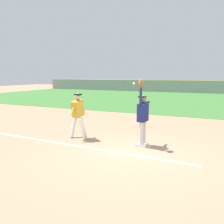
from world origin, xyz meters
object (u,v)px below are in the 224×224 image
at_px(parked_car_white, 206,87).
at_px(fielder, 143,113).
at_px(first_base, 142,144).
at_px(runner, 78,113).
at_px(baseball, 134,83).
at_px(parked_car_tan, 168,86).

bearing_deg(parked_car_white, fielder, -86.53).
height_order(first_base, runner, runner).
xyz_separation_m(first_base, fielder, (0.01, -0.02, 1.08)).
height_order(runner, baseball, baseball).
bearing_deg(parked_car_tan, parked_car_white, 11.07).
bearing_deg(runner, first_base, 6.34).
relative_size(runner, parked_car_white, 0.38).
bearing_deg(baseball, runner, -175.57).
bearing_deg(parked_car_white, first_base, -86.56).
distance_m(first_base, runner, 2.65).
height_order(fielder, parked_car_white, fielder).
relative_size(runner, parked_car_tan, 0.38).
relative_size(first_base, runner, 0.22).
height_order(first_base, baseball, baseball).
bearing_deg(parked_car_white, parked_car_tan, -170.79).
bearing_deg(first_base, parked_car_tan, 99.49).
bearing_deg(runner, fielder, 5.93).
xyz_separation_m(fielder, parked_car_white, (0.50, 30.29, -0.45)).
height_order(baseball, parked_car_white, baseball).
bearing_deg(baseball, first_base, -5.43).
height_order(first_base, parked_car_tan, parked_car_tan).
distance_m(parked_car_tan, parked_car_white, 5.51).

